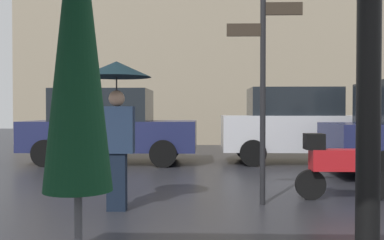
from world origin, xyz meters
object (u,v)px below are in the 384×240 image
object	(u,v)px
pedestrian_with_umbrella	(117,96)
street_signpost	(263,76)
folded_patio_umbrella_near	(77,61)
parked_car_left	(109,126)
parked_car_right	(298,125)
parked_scooter	(340,163)

from	to	relation	value
pedestrian_with_umbrella	street_signpost	xyz separation A→B (m)	(2.03, 0.43, 0.30)
folded_patio_umbrella_near	parked_car_left	size ratio (longest dim) A/B	0.56
parked_car_right	pedestrian_with_umbrella	bearing A→B (deg)	70.21
folded_patio_umbrella_near	parked_scooter	distance (m)	5.46
parked_scooter	street_signpost	size ratio (longest dim) A/B	0.47
parked_scooter	parked_car_right	xyz separation A→B (m)	(0.40, 4.76, 0.43)
street_signpost	parked_car_left	bearing A→B (deg)	123.91
pedestrian_with_umbrella	parked_scooter	world-z (taller)	pedestrian_with_umbrella
street_signpost	parked_car_right	bearing A→B (deg)	72.43
folded_patio_umbrella_near	street_signpost	xyz separation A→B (m)	(1.41, 4.32, 0.28)
parked_scooter	pedestrian_with_umbrella	bearing A→B (deg)	-167.76
parked_scooter	parked_car_right	distance (m)	4.79
pedestrian_with_umbrella	parked_car_left	distance (m)	5.57
street_signpost	folded_patio_umbrella_near	bearing A→B (deg)	-108.13
pedestrian_with_umbrella	parked_car_right	bearing A→B (deg)	-38.24
parked_car_right	street_signpost	distance (m)	5.43
parked_scooter	street_signpost	distance (m)	1.81
folded_patio_umbrella_near	parked_car_left	bearing A→B (deg)	101.68
folded_patio_umbrella_near	parked_car_left	world-z (taller)	folded_patio_umbrella_near
pedestrian_with_umbrella	parked_car_right	xyz separation A→B (m)	(3.65, 5.53, -0.57)
parked_car_right	folded_patio_umbrella_near	bearing A→B (deg)	85.79
folded_patio_umbrella_near	street_signpost	bearing A→B (deg)	71.87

